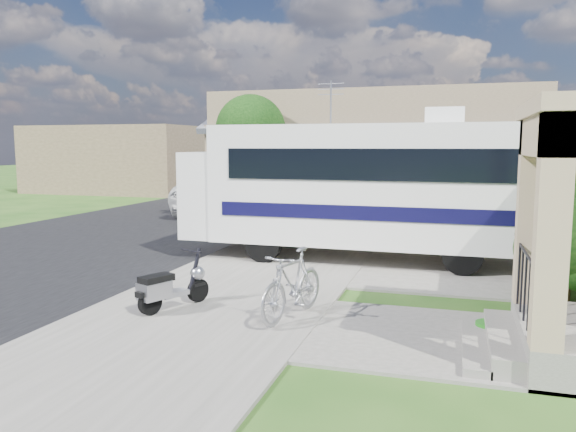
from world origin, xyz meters
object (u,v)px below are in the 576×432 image
(shrub, at_px, (573,232))
(motorhome, at_px, (360,185))
(pickup_truck, at_px, (233,192))
(van, at_px, (276,181))
(scooter, at_px, (170,287))
(bicycle, at_px, (292,288))
(garden_hose, at_px, (489,330))

(shrub, bearing_deg, motorhome, 148.67)
(pickup_truck, xyz_separation_m, van, (-0.35, 6.82, 0.07))
(van, bearing_deg, motorhome, -62.44)
(scooter, bearing_deg, shrub, 45.63)
(motorhome, distance_m, bicycle, 5.42)
(motorhome, xyz_separation_m, pickup_truck, (-6.71, 8.09, -0.97))
(bicycle, relative_size, van, 0.28)
(bicycle, xyz_separation_m, pickup_truck, (-6.51, 13.34, 0.34))
(pickup_truck, xyz_separation_m, garden_hose, (9.53, -13.18, -0.81))
(bicycle, bearing_deg, van, 122.68)
(shrub, height_order, scooter, shrub)
(motorhome, distance_m, van, 16.52)
(scooter, height_order, van, van)
(pickup_truck, relative_size, garden_hose, 16.14)
(pickup_truck, height_order, garden_hose, pickup_truck)
(pickup_truck, bearing_deg, scooter, 108.03)
(motorhome, xyz_separation_m, scooter, (-2.33, -5.41, -1.43))
(pickup_truck, bearing_deg, motorhome, 129.74)
(scooter, distance_m, garden_hose, 5.17)
(motorhome, distance_m, garden_hose, 6.09)
(shrub, xyz_separation_m, pickup_truck, (-11.03, 10.72, -0.38))
(motorhome, bearing_deg, garden_hose, -60.61)
(shrub, distance_m, pickup_truck, 15.39)
(garden_hose, bearing_deg, motorhome, 118.97)
(van, height_order, garden_hose, van)
(van, bearing_deg, shrub, -54.80)
(garden_hose, bearing_deg, scooter, -176.47)
(shrub, height_order, garden_hose, shrub)
(van, distance_m, garden_hose, 22.33)
(motorhome, relative_size, shrub, 3.39)
(shrub, height_order, pickup_truck, shrub)
(motorhome, distance_m, shrub, 5.10)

